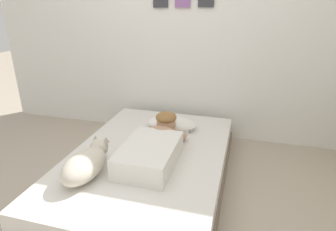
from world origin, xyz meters
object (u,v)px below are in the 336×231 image
Objects in this scene: coffee_cup at (185,129)px; cell_phone at (116,165)px; dog at (86,163)px; bed at (148,167)px; person_lying at (155,145)px; pillow at (171,123)px.

coffee_cup is 0.89× the size of cell_phone.
cell_phone is (0.15, 0.18, -0.10)m from dog.
bed is at bearing 54.84° from cell_phone.
dog is at bearing -120.76° from coffee_cup.
person_lying reaches higher than coffee_cup.
person_lying is (0.08, -0.03, 0.25)m from bed.
dog is (-0.41, -0.41, -0.00)m from person_lying.
pillow reaches higher than coffee_cup.
bed is 0.58m from coffee_cup.
pillow is 0.17m from coffee_cup.
dog is 4.60× the size of coffee_cup.
dog is (-0.40, -1.01, 0.05)m from pillow.
person_lying is at bearing 41.56° from cell_phone.
pillow is at bearing 68.19° from dog.
dog reaches higher than cell_phone.
coffee_cup is 0.86m from cell_phone.
cell_phone is (-0.41, -0.76, -0.03)m from coffee_cup.
person_lying is 0.36m from cell_phone.
person_lying is 0.58m from dog.
bed is at bearing -96.55° from pillow.
cell_phone is at bearing 49.63° from dog.
coffee_cup is (0.16, -0.07, -0.02)m from pillow.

